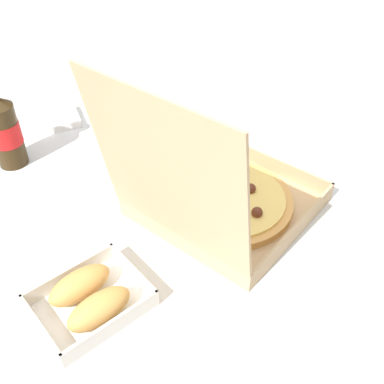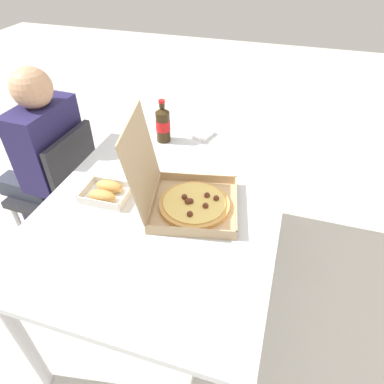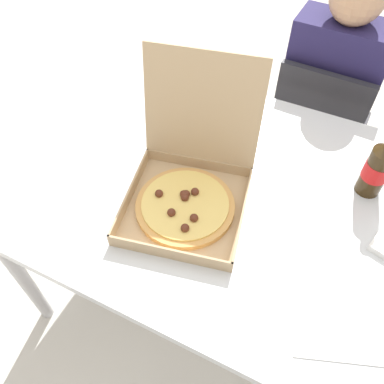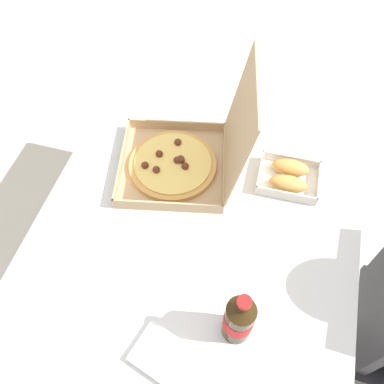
{
  "view_description": "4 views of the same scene",
  "coord_description": "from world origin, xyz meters",
  "px_view_note": "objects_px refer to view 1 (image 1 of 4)",
  "views": [
    {
      "loc": [
        -0.63,
        0.4,
        1.43
      ],
      "look_at": [
        -0.04,
        -0.07,
        0.78
      ],
      "focal_mm": 42.37,
      "sensor_mm": 36.0,
      "label": 1
    },
    {
      "loc": [
        -1.09,
        -0.43,
        1.67
      ],
      "look_at": [
        -0.03,
        -0.1,
        0.77
      ],
      "focal_mm": 31.97,
      "sensor_mm": 36.0,
      "label": 2
    },
    {
      "loc": [
        0.22,
        -0.73,
        1.66
      ],
      "look_at": [
        -0.09,
        -0.09,
        0.79
      ],
      "focal_mm": 36.64,
      "sensor_mm": 36.0,
      "label": 3
    },
    {
      "loc": [
        0.67,
        0.14,
        1.81
      ],
      "look_at": [
        -0.01,
        -0.04,
        0.76
      ],
      "focal_mm": 37.77,
      "sensor_mm": 36.0,
      "label": 4
    }
  ],
  "objects_px": {
    "bread_side_box": "(90,298)",
    "cola_bottle": "(4,131)",
    "paper_menu": "(160,102)",
    "pizza_box_open": "(219,197)",
    "napkin_pile": "(57,119)"
  },
  "relations": [
    {
      "from": "cola_bottle",
      "to": "paper_menu",
      "type": "bearing_deg",
      "value": -88.01
    },
    {
      "from": "pizza_box_open",
      "to": "cola_bottle",
      "type": "xyz_separation_m",
      "value": [
        0.47,
        0.27,
        0.04
      ]
    },
    {
      "from": "cola_bottle",
      "to": "paper_menu",
      "type": "height_order",
      "value": "cola_bottle"
    },
    {
      "from": "cola_bottle",
      "to": "paper_menu",
      "type": "distance_m",
      "value": 0.47
    },
    {
      "from": "bread_side_box",
      "to": "cola_bottle",
      "type": "distance_m",
      "value": 0.51
    },
    {
      "from": "pizza_box_open",
      "to": "paper_menu",
      "type": "height_order",
      "value": "pizza_box_open"
    },
    {
      "from": "bread_side_box",
      "to": "napkin_pile",
      "type": "bearing_deg",
      "value": -21.07
    },
    {
      "from": "paper_menu",
      "to": "napkin_pile",
      "type": "relative_size",
      "value": 1.91
    },
    {
      "from": "cola_bottle",
      "to": "bread_side_box",
      "type": "bearing_deg",
      "value": 172.79
    },
    {
      "from": "bread_side_box",
      "to": "napkin_pile",
      "type": "height_order",
      "value": "bread_side_box"
    },
    {
      "from": "bread_side_box",
      "to": "paper_menu",
      "type": "height_order",
      "value": "bread_side_box"
    },
    {
      "from": "cola_bottle",
      "to": "paper_menu",
      "type": "xyz_separation_m",
      "value": [
        0.02,
        -0.46,
        -0.09
      ]
    },
    {
      "from": "pizza_box_open",
      "to": "paper_menu",
      "type": "relative_size",
      "value": 2.19
    },
    {
      "from": "pizza_box_open",
      "to": "paper_menu",
      "type": "bearing_deg",
      "value": -21.8
    },
    {
      "from": "paper_menu",
      "to": "cola_bottle",
      "type": "bearing_deg",
      "value": 72.13
    }
  ]
}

